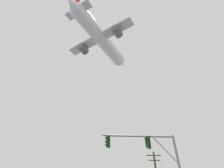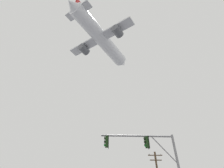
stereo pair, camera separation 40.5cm
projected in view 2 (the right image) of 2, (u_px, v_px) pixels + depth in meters
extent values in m
cylinder|color=gray|center=(137.00, 136.00, 14.70)|extent=(6.15, 0.24, 0.15)
cylinder|color=gray|center=(164.00, 149.00, 14.13)|extent=(1.91, 0.11, 2.22)
cube|color=#193814|center=(107.00, 142.00, 14.29)|extent=(0.26, 0.32, 0.90)
cylinder|color=#193814|center=(107.00, 136.00, 14.60)|extent=(0.05, 0.05, 0.12)
cube|color=black|center=(109.00, 142.00, 14.30)|extent=(0.03, 0.46, 1.04)
sphere|color=black|center=(105.00, 138.00, 14.45)|extent=(0.20, 0.20, 0.20)
cylinder|color=#193814|center=(104.00, 138.00, 14.48)|extent=(0.04, 0.21, 0.21)
sphere|color=black|center=(105.00, 142.00, 14.28)|extent=(0.20, 0.20, 0.20)
cylinder|color=#193814|center=(104.00, 141.00, 14.32)|extent=(0.04, 0.21, 0.21)
sphere|color=green|center=(105.00, 145.00, 14.12)|extent=(0.20, 0.20, 0.20)
cylinder|color=#193814|center=(104.00, 144.00, 14.15)|extent=(0.04, 0.21, 0.21)
cube|color=#193814|center=(147.00, 142.00, 14.42)|extent=(0.26, 0.32, 0.90)
cylinder|color=#193814|center=(146.00, 136.00, 14.72)|extent=(0.05, 0.05, 0.12)
cube|color=black|center=(149.00, 142.00, 14.42)|extent=(0.03, 0.46, 1.04)
sphere|color=black|center=(145.00, 139.00, 14.57)|extent=(0.20, 0.20, 0.20)
cylinder|color=#193814|center=(144.00, 138.00, 14.61)|extent=(0.04, 0.21, 0.21)
sphere|color=black|center=(145.00, 142.00, 14.41)|extent=(0.20, 0.20, 0.20)
cylinder|color=#193814|center=(144.00, 142.00, 14.44)|extent=(0.04, 0.21, 0.21)
sphere|color=green|center=(146.00, 146.00, 14.24)|extent=(0.20, 0.20, 0.20)
cylinder|color=#193814|center=(145.00, 145.00, 14.27)|extent=(0.04, 0.21, 0.21)
cube|color=brown|center=(155.00, 155.00, 26.34)|extent=(2.20, 0.12, 0.12)
cube|color=brown|center=(156.00, 160.00, 25.92)|extent=(1.80, 0.12, 0.12)
cylinder|color=gray|center=(149.00, 154.00, 26.39)|extent=(0.10, 0.10, 0.18)
cylinder|color=gray|center=(161.00, 154.00, 26.43)|extent=(0.10, 0.10, 0.18)
cylinder|color=white|center=(101.00, 38.00, 42.91)|extent=(13.65, 17.59, 3.39)
cone|color=white|center=(122.00, 63.00, 50.04)|extent=(3.97, 3.75, 3.22)
cone|color=white|center=(72.00, 4.00, 35.86)|extent=(3.57, 3.38, 2.88)
cube|color=silver|center=(100.00, 38.00, 42.25)|extent=(16.12, 12.17, 0.38)
cylinder|color=#595B60|center=(84.00, 49.00, 43.85)|extent=(3.01, 3.17, 1.91)
cylinder|color=#595B60|center=(117.00, 31.00, 39.44)|extent=(3.01, 3.17, 1.91)
cube|color=#B21E1E|center=(80.00, 8.00, 38.49)|extent=(1.90, 2.58, 4.02)
cube|color=silver|center=(79.00, 11.00, 37.40)|extent=(6.31, 5.19, 0.21)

